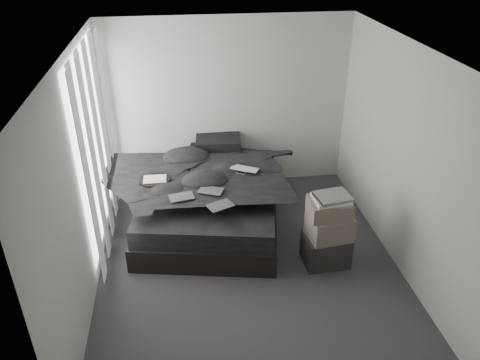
{
  "coord_description": "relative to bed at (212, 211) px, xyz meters",
  "views": [
    {
      "loc": [
        -0.72,
        -4.46,
        3.73
      ],
      "look_at": [
        0.0,
        0.8,
        0.75
      ],
      "focal_mm": 35.0,
      "sensor_mm": 36.0,
      "label": 1
    }
  ],
  "objects": [
    {
      "name": "ceiling",
      "position": [
        0.37,
        -1.02,
        2.44
      ],
      "size": [
        3.6,
        4.2,
        0.01
      ],
      "primitive_type": "cube",
      "color": "white",
      "rests_on": "ground"
    },
    {
      "name": "comic_a",
      "position": [
        -0.4,
        -0.56,
        0.69
      ],
      "size": [
        0.33,
        0.25,
        0.01
      ],
      "primitive_type": "cube",
      "rotation": [
        0.0,
        0.0,
        0.2
      ],
      "color": "black",
      "rests_on": "duvet"
    },
    {
      "name": "side_stand",
      "position": [
        -0.74,
        -0.06,
        0.22
      ],
      "size": [
        0.48,
        0.48,
        0.76
      ],
      "primitive_type": "cylinder",
      "rotation": [
        0.0,
        0.0,
        -0.19
      ],
      "color": "black",
      "rests_on": "floor"
    },
    {
      "name": "wall_right",
      "position": [
        2.17,
        -1.02,
        1.14
      ],
      "size": [
        0.01,
        4.2,
        2.6
      ],
      "primitive_type": "cube",
      "color": "beige",
      "rests_on": "ground"
    },
    {
      "name": "comic_b",
      "position": [
        -0.03,
        -0.46,
        0.7
      ],
      "size": [
        0.35,
        0.29,
        0.01
      ],
      "primitive_type": "cube",
      "rotation": [
        0.0,
        0.0,
        -0.4
      ],
      "color": "black",
      "rests_on": "duvet"
    },
    {
      "name": "mattress",
      "position": [
        0.0,
        0.0,
        0.29
      ],
      "size": [
        2.11,
        2.56,
        0.25
      ],
      "primitive_type": "cube",
      "rotation": [
        0.0,
        0.0,
        -0.19
      ],
      "color": "black",
      "rests_on": "bed"
    },
    {
      "name": "art_book_white",
      "position": [
        1.31,
        -1.09,
        0.76
      ],
      "size": [
        0.42,
        0.34,
        0.04
      ],
      "primitive_type": "cube",
      "rotation": [
        0.0,
        0.0,
        0.05
      ],
      "color": "silver",
      "rests_on": "box_upper"
    },
    {
      "name": "floor",
      "position": [
        0.37,
        -1.02,
        -0.16
      ],
      "size": [
        3.6,
        4.2,
        0.01
      ],
      "primitive_type": "cube",
      "color": "#373639",
      "rests_on": "ground"
    },
    {
      "name": "curtain_left",
      "position": [
        -1.36,
        -0.12,
        1.12
      ],
      "size": [
        0.06,
        2.12,
        2.48
      ],
      "primitive_type": "cube",
      "color": "white",
      "rests_on": "wall_left"
    },
    {
      "name": "bed",
      "position": [
        0.0,
        0.0,
        0.0
      ],
      "size": [
        2.19,
        2.64,
        0.32
      ],
      "primitive_type": "cube",
      "rotation": [
        0.0,
        0.0,
        -0.19
      ],
      "color": "black",
      "rests_on": "floor"
    },
    {
      "name": "papers",
      "position": [
        -0.73,
        -0.08,
        0.61
      ],
      "size": [
        0.3,
        0.22,
        0.02
      ],
      "primitive_type": "cube",
      "rotation": [
        0.0,
        0.0,
        -0.02
      ],
      "color": "white",
      "rests_on": "side_stand"
    },
    {
      "name": "box_lower",
      "position": [
        1.31,
        -1.09,
        0.04
      ],
      "size": [
        0.55,
        0.44,
        0.39
      ],
      "primitive_type": "cube",
      "rotation": [
        0.0,
        0.0,
        0.05
      ],
      "color": "black",
      "rests_on": "floor"
    },
    {
      "name": "duvet",
      "position": [
        -0.01,
        -0.06,
        0.55
      ],
      "size": [
        2.08,
        2.3,
        0.27
      ],
      "primitive_type": "imported",
      "rotation": [
        0.0,
        0.0,
        -0.19
      ],
      "color": "black",
      "rests_on": "mattress"
    },
    {
      "name": "art_book_snake",
      "position": [
        1.32,
        -1.1,
        0.79
      ],
      "size": [
        0.43,
        0.37,
        0.04
      ],
      "primitive_type": "cube",
      "rotation": [
        0.0,
        0.0,
        0.16
      ],
      "color": "silver",
      "rests_on": "art_book_white"
    },
    {
      "name": "pillow_upper",
      "position": [
        0.19,
        0.87,
        0.64
      ],
      "size": [
        0.7,
        0.51,
        0.15
      ],
      "primitive_type": "cube",
      "rotation": [
        0.0,
        0.0,
        -0.08
      ],
      "color": "black",
      "rests_on": "pillow_lower"
    },
    {
      "name": "laptop",
      "position": [
        0.44,
        -0.03,
        0.7
      ],
      "size": [
        0.45,
        0.39,
        0.03
      ],
      "primitive_type": "imported",
      "rotation": [
        0.0,
        0.0,
        -0.5
      ],
      "color": "silver",
      "rests_on": "duvet"
    },
    {
      "name": "floor_books",
      "position": [
        -0.84,
        -0.14,
        -0.09
      ],
      "size": [
        0.21,
        0.25,
        0.15
      ],
      "primitive_type": "cube",
      "rotation": [
        0.0,
        0.0,
        0.35
      ],
      "color": "black",
      "rests_on": "floor"
    },
    {
      "name": "wall_front",
      "position": [
        0.37,
        -3.12,
        1.14
      ],
      "size": [
        3.6,
        0.01,
        2.6
      ],
      "primitive_type": "cube",
      "color": "beige",
      "rests_on": "ground"
    },
    {
      "name": "wall_left",
      "position": [
        -1.43,
        -1.02,
        1.14
      ],
      "size": [
        0.01,
        4.2,
        2.6
      ],
      "primitive_type": "cube",
      "color": "beige",
      "rests_on": "ground"
    },
    {
      "name": "pillow_lower",
      "position": [
        0.12,
        0.91,
        0.49
      ],
      "size": [
        0.78,
        0.6,
        0.16
      ],
      "primitive_type": "cube",
      "rotation": [
        0.0,
        0.0,
        -0.19
      ],
      "color": "black",
      "rests_on": "mattress"
    },
    {
      "name": "comic_c",
      "position": [
        0.05,
        -0.82,
        0.7
      ],
      "size": [
        0.35,
        0.3,
        0.01
      ],
      "primitive_type": "cube",
      "rotation": [
        0.0,
        0.0,
        0.42
      ],
      "color": "black",
      "rests_on": "duvet"
    },
    {
      "name": "box_mid",
      "position": [
        1.32,
        -1.1,
        0.38
      ],
      "size": [
        0.54,
        0.45,
        0.3
      ],
      "primitive_type": "cube",
      "rotation": [
        0.0,
        0.0,
        0.12
      ],
      "color": "#665B50",
      "rests_on": "box_lower"
    },
    {
      "name": "wall_back",
      "position": [
        0.37,
        1.08,
        1.14
      ],
      "size": [
        3.6,
        0.01,
        2.6
      ],
      "primitive_type": "cube",
      "color": "beige",
      "rests_on": "ground"
    },
    {
      "name": "window_left",
      "position": [
        -1.41,
        -0.12,
        1.19
      ],
      "size": [
        0.02,
        2.0,
        2.3
      ],
      "primitive_type": "cube",
      "color": "white",
      "rests_on": "wall_left"
    },
    {
      "name": "box_upper",
      "position": [
        1.3,
        -1.09,
        0.63
      ],
      "size": [
        0.47,
        0.38,
        0.21
      ],
      "primitive_type": "cube",
      "rotation": [
        0.0,
        0.0,
        -0.0
      ],
      "color": "#665B50",
      "rests_on": "box_mid"
    }
  ]
}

